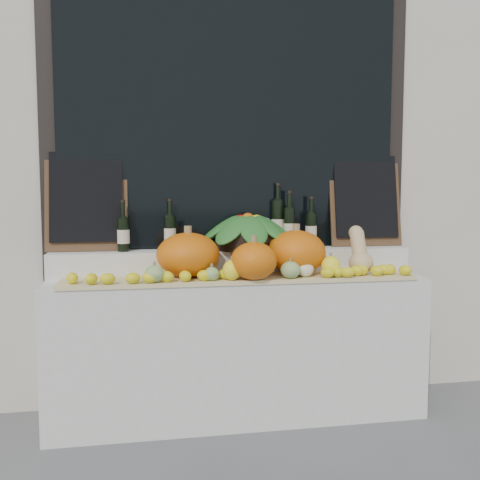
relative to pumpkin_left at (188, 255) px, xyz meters
name	(u,v)px	position (x,y,z in m)	size (l,w,h in m)	color
storefront_facade	(221,77)	(0.31, 0.80, 1.21)	(7.00, 0.94, 4.50)	beige
display_sill	(238,347)	(0.31, 0.08, -0.60)	(2.30, 0.55, 0.88)	silver
rear_tier	(234,261)	(0.31, 0.23, -0.08)	(2.30, 0.25, 0.16)	silver
straw_bedding	(241,279)	(0.31, -0.05, -0.14)	(2.10, 0.32, 0.03)	tan
pumpkin_left	(188,255)	(0.00, 0.00, 0.00)	(0.38, 0.38, 0.26)	orange
pumpkin_right	(296,252)	(0.67, 0.00, 0.00)	(0.36, 0.36, 0.27)	orange
pumpkin_center	(254,261)	(0.36, -0.17, -0.02)	(0.27, 0.27, 0.22)	orange
butternut_squash	(360,254)	(1.06, -0.04, -0.01)	(0.15, 0.21, 0.29)	tan
decorative_gourds	(262,270)	(0.42, -0.15, -0.08)	(1.16, 0.16, 0.14)	#2E6C20
lemon_heap	(245,274)	(0.31, -0.16, -0.10)	(2.20, 0.16, 0.06)	yellow
produce_bowl	(248,231)	(0.40, 0.21, 0.12)	(0.65, 0.65, 0.24)	black
wine_bottle_far_left	(123,234)	(-0.38, 0.22, 0.11)	(0.08, 0.08, 0.32)	black
wine_bottle_near_left	(170,232)	(-0.09, 0.25, 0.11)	(0.08, 0.08, 0.33)	black
wine_bottle_tall	(278,223)	(0.62, 0.28, 0.16)	(0.08, 0.08, 0.43)	black
wine_bottle_near_right	(289,227)	(0.68, 0.23, 0.14)	(0.08, 0.08, 0.38)	black
wine_bottle_far_right	(311,230)	(0.83, 0.24, 0.12)	(0.08, 0.08, 0.34)	black
chalkboard_left	(86,200)	(-0.61, 0.29, 0.32)	(0.50, 0.13, 0.61)	#4C331E
chalkboard_right	(365,199)	(1.23, 0.29, 0.32)	(0.50, 0.13, 0.61)	#4C331E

